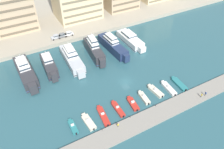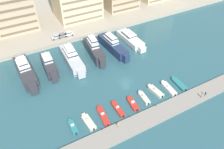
{
  "view_description": "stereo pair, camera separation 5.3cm",
  "coord_description": "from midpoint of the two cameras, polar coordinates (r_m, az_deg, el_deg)",
  "views": [
    {
      "loc": [
        -31.04,
        -46.7,
        52.18
      ],
      "look_at": [
        -3.8,
        3.26,
        2.5
      ],
      "focal_mm": 35.0,
      "sensor_mm": 36.0,
      "label": 1
    },
    {
      "loc": [
        -30.99,
        -46.73,
        52.18
      ],
      "look_at": [
        -3.8,
        3.26,
        2.5
      ],
      "focal_mm": 35.0,
      "sensor_mm": 36.0,
      "label": 2
    }
  ],
  "objects": [
    {
      "name": "apartment_block_left",
      "position": [
        109.71,
        -24.63,
        15.09
      ],
      "size": [
        18.07,
        15.78,
        19.3
      ],
      "color": "#C6AD89",
      "rests_on": "quay_promenade"
    },
    {
      "name": "quay_promenade",
      "position": [
        129.27,
        -12.87,
        16.72
      ],
      "size": [
        180.0,
        70.0,
        1.65
      ],
      "primitive_type": "cube",
      "color": "#ADA38E",
      "rests_on": "ground"
    },
    {
      "name": "pier_dock",
      "position": [
        67.41,
        11.26,
        -10.33
      ],
      "size": [
        120.0,
        5.82,
        0.61
      ],
      "primitive_type": "cube",
      "color": "gray",
      "rests_on": "ground"
    },
    {
      "name": "yacht_silver_mid_left",
      "position": [
        84.91,
        -10.47,
        4.3
      ],
      "size": [
        5.4,
        20.63,
        7.88
      ],
      "color": "silver",
      "rests_on": "ground"
    },
    {
      "name": "yacht_navy_center",
      "position": [
        90.36,
        0.19,
        7.63
      ],
      "size": [
        5.27,
        20.45,
        7.98
      ],
      "color": "navy",
      "rests_on": "ground"
    },
    {
      "name": "car_grey_left",
      "position": [
        98.92,
        -12.98,
        9.96
      ],
      "size": [
        4.11,
        1.95,
        1.8
      ],
      "color": "slate",
      "rests_on": "quay_promenade"
    },
    {
      "name": "motorboat_teal_far_left",
      "position": [
        64.48,
        -10.21,
        -13.25
      ],
      "size": [
        1.65,
        5.84,
        1.2
      ],
      "color": "teal",
      "rests_on": "ground"
    },
    {
      "name": "motorboat_teal_far_right",
      "position": [
        78.65,
        17.09,
        -2.31
      ],
      "size": [
        2.56,
        7.59,
        0.84
      ],
      "color": "teal",
      "rests_on": "ground"
    },
    {
      "name": "pedestrian_far_side",
      "position": [
        75.36,
        22.37,
        -4.98
      ],
      "size": [
        0.44,
        0.55,
        1.65
      ],
      "color": "#4C515B",
      "rests_on": "pier_dock"
    },
    {
      "name": "car_white_mid_left",
      "position": [
        99.6,
        -11.27,
        10.46
      ],
      "size": [
        4.12,
        1.96,
        1.8
      ],
      "color": "white",
      "rests_on": "quay_promenade"
    },
    {
      "name": "bollard_west_mid",
      "position": [
        65.17,
        4.75,
        -10.93
      ],
      "size": [
        0.2,
        0.2,
        0.61
      ],
      "color": "#2D2D33",
      "rests_on": "pier_dock"
    },
    {
      "name": "ground_plane",
      "position": [
        76.6,
        3.64,
        -1.92
      ],
      "size": [
        400.0,
        400.0,
        0.0
      ],
      "primitive_type": "plane",
      "color": "#2D5B66"
    },
    {
      "name": "motorboat_cream_mid_right",
      "position": [
        73.89,
        11.27,
        -4.26
      ],
      "size": [
        2.57,
        6.92,
        1.5
      ],
      "color": "beige",
      "rests_on": "ground"
    },
    {
      "name": "motorboat_red_center_left",
      "position": [
        67.5,
        1.52,
        -8.97
      ],
      "size": [
        1.68,
        7.12,
        1.21
      ],
      "color": "red",
      "rests_on": "ground"
    },
    {
      "name": "yacht_charcoal_far_left",
      "position": [
        82.21,
        -21.65,
        0.65
      ],
      "size": [
        5.47,
        19.79,
        8.7
      ],
      "color": "#333338",
      "rests_on": "ground"
    },
    {
      "name": "yacht_white_center_right",
      "position": [
        95.78,
        4.83,
        9.15
      ],
      "size": [
        5.41,
        18.14,
        5.96
      ],
      "color": "white",
      "rests_on": "ground"
    },
    {
      "name": "pedestrian_mid_deck",
      "position": [
        62.49,
        1.61,
        -13.03
      ],
      "size": [
        0.61,
        0.26,
        1.58
      ],
      "color": "#7A6B56",
      "rests_on": "pier_dock"
    },
    {
      "name": "motorboat_cream_left",
      "position": [
        64.72,
        -6.19,
        -12.2
      ],
      "size": [
        2.51,
        6.78,
        1.51
      ],
      "color": "beige",
      "rests_on": "ground"
    },
    {
      "name": "bollard_east_mid",
      "position": [
        69.05,
        11.27,
        -7.88
      ],
      "size": [
        0.2,
        0.2,
        0.61
      ],
      "color": "#2D2D33",
      "rests_on": "pier_dock"
    },
    {
      "name": "motorboat_red_mid_left",
      "position": [
        65.96,
        -2.37,
        -10.69
      ],
      "size": [
        2.52,
        8.21,
        1.12
      ],
      "color": "red",
      "rests_on": "ground"
    },
    {
      "name": "yacht_charcoal_left",
      "position": [
        82.81,
        -16.12,
        2.3
      ],
      "size": [
        4.34,
        15.09,
        7.55
      ],
      "color": "#333338",
      "rests_on": "ground"
    },
    {
      "name": "motorboat_white_right",
      "position": [
        75.83,
        14.54,
        -3.5
      ],
      "size": [
        2.39,
        7.58,
        1.47
      ],
      "color": "white",
      "rests_on": "ground"
    },
    {
      "name": "motorboat_cream_center_right",
      "position": [
        71.11,
        8.31,
        -6.01
      ],
      "size": [
        2.08,
        6.28,
        1.6
      ],
      "color": "beige",
      "rests_on": "ground"
    },
    {
      "name": "motorboat_red_center",
      "position": [
        69.17,
        5.44,
        -7.58
      ],
      "size": [
        2.47,
        6.41,
        1.35
      ],
      "color": "red",
      "rests_on": "ground"
    },
    {
      "name": "pedestrian_near_edge",
      "position": [
        76.33,
        23.26,
        -4.54
      ],
      "size": [
        0.37,
        0.66,
        1.76
      ],
      "color": "#7A6B56",
      "rests_on": "pier_dock"
    },
    {
      "name": "bollard_west",
      "position": [
        62.41,
        -2.62,
        -14.14
      ],
      "size": [
        0.2,
        0.2,
        0.61
      ],
      "color": "#2D2D33",
      "rests_on": "pier_dock"
    },
    {
      "name": "car_silver_far_left",
      "position": [
        98.51,
        -14.51,
        9.54
      ],
      "size": [
        4.17,
        2.07,
        1.8
      ],
      "color": "#B7BCC1",
      "rests_on": "quay_promenade"
    },
    {
      "name": "yacht_charcoal_center_left",
      "position": [
        87.24,
        -4.7,
        6.5
      ],
      "size": [
        5.29,
        18.31,
        9.28
      ],
      "color": "#333338",
      "rests_on": "ground"
    }
  ]
}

